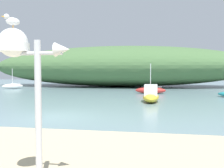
{
  "coord_description": "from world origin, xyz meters",
  "views": [
    {
      "loc": [
        5.33,
        -12.51,
        2.44
      ],
      "look_at": [
        2.0,
        7.04,
        1.46
      ],
      "focal_mm": 39.3,
      "sensor_mm": 36.0,
      "label": 1
    }
  ],
  "objects_px": {
    "seagull_on_radar": "(12,20)",
    "sailboat_outer_mooring": "(13,86)",
    "motorboat_off_point": "(151,95)",
    "sailboat_near_shore": "(150,90)",
    "mast_structure": "(21,56)"
  },
  "relations": [
    {
      "from": "seagull_on_radar",
      "to": "sailboat_outer_mooring",
      "type": "height_order",
      "value": "seagull_on_radar"
    },
    {
      "from": "motorboat_off_point",
      "to": "sailboat_near_shore",
      "type": "xyz_separation_m",
      "value": [
        -0.13,
        7.73,
        -0.16
      ]
    },
    {
      "from": "mast_structure",
      "to": "sailboat_outer_mooring",
      "type": "bearing_deg",
      "value": 122.07
    },
    {
      "from": "mast_structure",
      "to": "sailboat_near_shore",
      "type": "bearing_deg",
      "value": 85.11
    },
    {
      "from": "mast_structure",
      "to": "motorboat_off_point",
      "type": "height_order",
      "value": "mast_structure"
    },
    {
      "from": "motorboat_off_point",
      "to": "sailboat_outer_mooring",
      "type": "bearing_deg",
      "value": 148.32
    },
    {
      "from": "sailboat_outer_mooring",
      "to": "mast_structure",
      "type": "bearing_deg",
      "value": -57.93
    },
    {
      "from": "mast_structure",
      "to": "seagull_on_radar",
      "type": "relative_size",
      "value": 10.02
    },
    {
      "from": "sailboat_outer_mooring",
      "to": "sailboat_near_shore",
      "type": "height_order",
      "value": "sailboat_near_shore"
    },
    {
      "from": "seagull_on_radar",
      "to": "sailboat_outer_mooring",
      "type": "distance_m",
      "value": 33.35
    },
    {
      "from": "motorboat_off_point",
      "to": "sailboat_outer_mooring",
      "type": "distance_m",
      "value": 23.31
    },
    {
      "from": "mast_structure",
      "to": "motorboat_off_point",
      "type": "bearing_deg",
      "value": 82.29
    },
    {
      "from": "sailboat_near_shore",
      "to": "mast_structure",
      "type": "bearing_deg",
      "value": -94.89
    },
    {
      "from": "mast_structure",
      "to": "motorboat_off_point",
      "type": "distance_m",
      "value": 16.26
    },
    {
      "from": "mast_structure",
      "to": "seagull_on_radar",
      "type": "bearing_deg",
      "value": -175.07
    }
  ]
}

